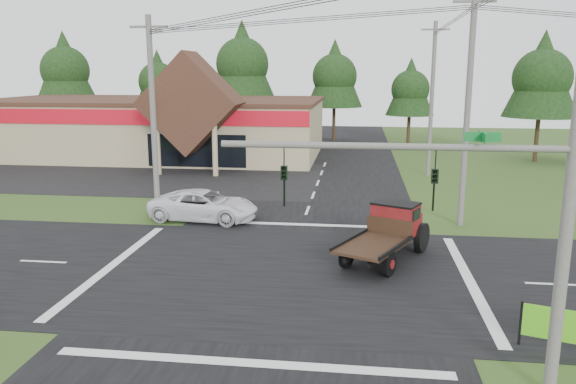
# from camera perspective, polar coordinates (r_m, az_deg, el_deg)

# --- Properties ---
(ground) EXTENTS (120.00, 120.00, 0.00)m
(ground) POSITION_cam_1_polar(r_m,az_deg,el_deg) (22.07, -0.40, -8.22)
(ground) COLOR #324D1B
(ground) RESTS_ON ground
(road_ns) EXTENTS (12.00, 120.00, 0.02)m
(road_ns) POSITION_cam_1_polar(r_m,az_deg,el_deg) (22.07, -0.40, -8.19)
(road_ns) COLOR black
(road_ns) RESTS_ON ground
(road_ew) EXTENTS (120.00, 12.00, 0.02)m
(road_ew) POSITION_cam_1_polar(r_m,az_deg,el_deg) (22.07, -0.40, -8.19)
(road_ew) COLOR black
(road_ew) RESTS_ON ground
(parking_apron) EXTENTS (28.00, 14.00, 0.02)m
(parking_apron) POSITION_cam_1_polar(r_m,az_deg,el_deg) (43.58, -15.54, 1.59)
(parking_apron) COLOR black
(parking_apron) RESTS_ON ground
(cvs_building) EXTENTS (30.40, 18.20, 9.19)m
(cvs_building) POSITION_cam_1_polar(r_m,az_deg,el_deg) (53.59, -13.08, 6.61)
(cvs_building) COLOR tan
(cvs_building) RESTS_ON ground
(traffic_signal_mast) EXTENTS (8.12, 0.24, 7.00)m
(traffic_signal_mast) POSITION_cam_1_polar(r_m,az_deg,el_deg) (13.76, 19.93, -2.30)
(traffic_signal_mast) COLOR #595651
(traffic_signal_mast) RESTS_ON ground
(utility_pole_nr) EXTENTS (2.00, 0.30, 11.00)m
(utility_pole_nr) POSITION_cam_1_polar(r_m,az_deg,el_deg) (14.01, 27.01, 2.41)
(utility_pole_nr) COLOR #595651
(utility_pole_nr) RESTS_ON ground
(utility_pole_nw) EXTENTS (2.00, 0.30, 10.50)m
(utility_pole_nw) POSITION_cam_1_polar(r_m,az_deg,el_deg) (30.55, -13.54, 7.52)
(utility_pole_nw) COLOR #595651
(utility_pole_nw) RESTS_ON ground
(utility_pole_ne) EXTENTS (2.00, 0.30, 11.50)m
(utility_pole_ne) POSITION_cam_1_polar(r_m,az_deg,el_deg) (29.05, 17.78, 8.05)
(utility_pole_ne) COLOR #595651
(utility_pole_ne) RESTS_ON ground
(utility_pole_n) EXTENTS (2.00, 0.30, 11.20)m
(utility_pole_n) POSITION_cam_1_polar(r_m,az_deg,el_deg) (42.88, 14.40, 9.20)
(utility_pole_n) COLOR #595651
(utility_pole_n) RESTS_ON ground
(tree_row_a) EXTENTS (6.72, 6.72, 12.12)m
(tree_row_a) POSITION_cam_1_polar(r_m,az_deg,el_deg) (68.79, -21.72, 11.64)
(tree_row_a) COLOR #332316
(tree_row_a) RESTS_ON ground
(tree_row_b) EXTENTS (5.60, 5.60, 10.10)m
(tree_row_b) POSITION_cam_1_polar(r_m,az_deg,el_deg) (66.52, -13.07, 11.03)
(tree_row_b) COLOR #332316
(tree_row_b) RESTS_ON ground
(tree_row_c) EXTENTS (7.28, 7.28, 13.13)m
(tree_row_c) POSITION_cam_1_polar(r_m,az_deg,el_deg) (62.82, -4.66, 13.08)
(tree_row_c) COLOR #332316
(tree_row_c) RESTS_ON ground
(tree_row_d) EXTENTS (6.16, 6.16, 11.11)m
(tree_row_d) POSITION_cam_1_polar(r_m,az_deg,el_deg) (62.57, 4.76, 11.86)
(tree_row_d) COLOR #332316
(tree_row_d) RESTS_ON ground
(tree_row_e) EXTENTS (5.04, 5.04, 9.09)m
(tree_row_e) POSITION_cam_1_polar(r_m,az_deg,el_deg) (60.76, 12.33, 10.35)
(tree_row_e) COLOR #332316
(tree_row_e) RESTS_ON ground
(tree_side_ne) EXTENTS (6.16, 6.16, 11.11)m
(tree_side_ne) POSITION_cam_1_polar(r_m,az_deg,el_deg) (52.77, 24.44, 10.78)
(tree_side_ne) COLOR #332316
(tree_side_ne) RESTS_ON ground
(antique_flatbed_truck) EXTENTS (4.29, 5.87, 2.30)m
(antique_flatbed_truck) POSITION_cam_1_polar(r_m,az_deg,el_deg) (23.43, 9.78, -4.21)
(antique_flatbed_truck) COLOR #57110C
(antique_flatbed_truck) RESTS_ON ground
(white_pickup) EXTENTS (5.86, 3.08, 1.57)m
(white_pickup) POSITION_cam_1_polar(r_m,az_deg,el_deg) (29.82, -8.54, -1.35)
(white_pickup) COLOR white
(white_pickup) RESTS_ON ground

